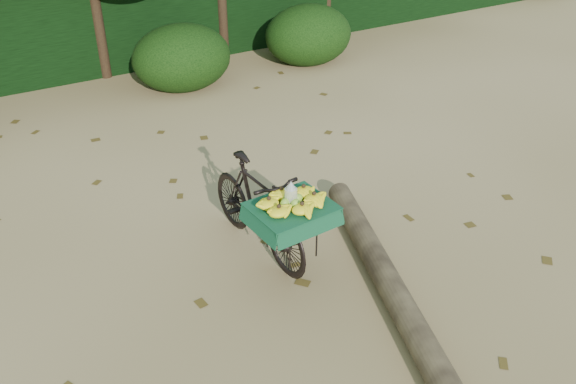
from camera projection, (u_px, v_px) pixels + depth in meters
ground at (210, 238)px, 6.56m from camera, size 80.00×80.00×0.00m
vendor_bicycle at (259, 208)px, 6.11m from camera, size 0.76×1.78×1.02m
fallen_log at (390, 286)px, 5.68m from camera, size 1.37×3.37×0.25m
hedge_backdrop at (56, 18)px, 10.72m from camera, size 26.00×1.80×1.80m
bush_clumps at (124, 71)px, 9.70m from camera, size 8.80×1.70×0.90m
leaf_litter at (186, 210)px, 7.03m from camera, size 7.00×7.30×0.01m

